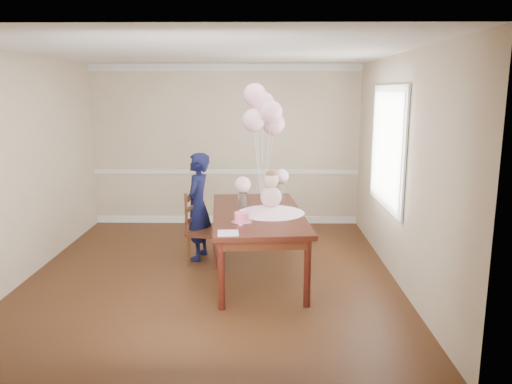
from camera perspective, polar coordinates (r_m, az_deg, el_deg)
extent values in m
cube|color=black|center=(6.34, -5.06, -9.43)|extent=(4.50, 5.00, 0.00)
cube|color=silver|center=(5.93, -5.54, 15.71)|extent=(4.50, 5.00, 0.02)
cube|color=tan|center=(8.46, -3.51, 5.34)|extent=(4.50, 0.02, 2.70)
cube|color=tan|center=(3.56, -9.52, -3.52)|extent=(4.50, 0.02, 2.70)
cube|color=tan|center=(6.62, -25.07, 2.52)|extent=(0.02, 5.00, 2.70)
cube|color=tan|center=(6.17, 15.99, 2.58)|extent=(0.02, 5.00, 2.70)
cube|color=silver|center=(8.51, -3.48, 2.32)|extent=(4.50, 0.02, 0.07)
cube|color=silver|center=(8.40, -3.63, 14.04)|extent=(4.50, 0.02, 0.12)
cube|color=white|center=(8.68, -3.41, -3.16)|extent=(4.50, 0.02, 0.12)
cube|color=white|center=(6.62, 14.79, 4.98)|extent=(0.02, 1.66, 1.56)
cube|color=silver|center=(6.61, 14.64, 4.98)|extent=(0.01, 1.50, 1.40)
cube|color=black|center=(6.11, 0.15, -2.52)|extent=(1.26, 2.24, 0.05)
cube|color=black|center=(6.13, 0.15, -3.25)|extent=(1.15, 2.12, 0.11)
cylinder|color=black|center=(5.27, -3.98, -9.50)|extent=(0.08, 0.08, 0.75)
cylinder|color=black|center=(5.34, 5.89, -9.21)|extent=(0.08, 0.08, 0.75)
cylinder|color=black|center=(7.15, -4.09, -3.78)|extent=(0.08, 0.08, 0.75)
cylinder|color=black|center=(7.21, 3.12, -3.64)|extent=(0.08, 0.08, 0.75)
cone|color=#F3B3D0|center=(6.05, 1.71, -1.87)|extent=(0.89, 0.89, 0.11)
sphere|color=pink|center=(6.02, 1.72, -0.58)|extent=(0.26, 0.26, 0.26)
sphere|color=beige|center=(5.98, 1.73, 1.34)|extent=(0.18, 0.18, 0.18)
sphere|color=brown|center=(5.97, 1.74, 1.95)|extent=(0.13, 0.13, 0.13)
cylinder|color=silver|center=(5.62, -1.66, -3.45)|extent=(0.26, 0.26, 0.01)
cylinder|color=#FF5087|center=(5.60, -1.66, -2.88)|extent=(0.18, 0.18, 0.11)
sphere|color=white|center=(5.59, -1.67, -2.18)|extent=(0.03, 0.03, 0.03)
sphere|color=white|center=(5.61, -1.35, -2.12)|extent=(0.03, 0.03, 0.03)
cylinder|color=silver|center=(6.38, -1.52, -0.86)|extent=(0.12, 0.12, 0.17)
sphere|color=beige|center=(6.34, -1.53, 0.85)|extent=(0.20, 0.20, 0.20)
cylinder|color=white|center=(7.01, 2.90, 0.26)|extent=(0.12, 0.12, 0.17)
sphere|color=silver|center=(6.97, 2.92, 1.82)|extent=(0.20, 0.20, 0.20)
cube|color=silver|center=(5.20, -3.22, -4.70)|extent=(0.23, 0.23, 0.01)
cylinder|color=silver|center=(6.68, 0.67, -0.95)|extent=(0.05, 0.05, 0.02)
sphere|color=#FFB4CA|center=(6.52, -0.25, 8.20)|extent=(0.30, 0.30, 0.30)
sphere|color=#EEA9C7|center=(6.48, 1.70, 9.13)|extent=(0.30, 0.30, 0.30)
sphere|color=#EAA6B6|center=(6.63, 0.81, 10.12)|extent=(0.30, 0.30, 0.30)
sphere|color=#FFB4D3|center=(6.64, -0.15, 11.05)|extent=(0.30, 0.30, 0.30)
sphere|color=#E2A0AD|center=(6.64, 2.03, 7.79)|extent=(0.30, 0.30, 0.30)
cylinder|color=white|center=(6.59, 0.22, 2.88)|extent=(0.10, 0.01, 0.90)
cylinder|color=white|center=(6.57, 1.17, 3.31)|extent=(0.11, 0.05, 1.00)
cylinder|color=white|center=(6.63, 0.74, 3.87)|extent=(0.02, 0.10, 1.11)
cylinder|color=white|center=(6.63, 0.27, 4.34)|extent=(0.10, 0.10, 1.22)
cylinder|color=white|center=(6.65, 1.34, 2.72)|extent=(0.14, 0.09, 0.83)
cube|color=#37180F|center=(6.62, -5.82, -4.58)|extent=(0.50, 0.50, 0.05)
cylinder|color=#38200F|center=(6.59, -7.70, -6.75)|extent=(0.05, 0.05, 0.41)
cylinder|color=#3E1411|center=(6.48, -4.82, -7.01)|extent=(0.05, 0.05, 0.41)
cylinder|color=#361A0E|center=(6.90, -6.69, -5.89)|extent=(0.05, 0.05, 0.41)
cylinder|color=#3C1910|center=(6.79, -3.93, -6.11)|extent=(0.05, 0.05, 0.41)
cylinder|color=#3D1E10|center=(6.46, -7.98, -2.50)|extent=(0.05, 0.05, 0.54)
cylinder|color=#3B1710|center=(6.77, -6.94, -1.81)|extent=(0.05, 0.05, 0.54)
cube|color=#36160E|center=(6.64, -7.42, -3.11)|extent=(0.11, 0.38, 0.05)
cube|color=black|center=(6.60, -7.45, -1.82)|extent=(0.11, 0.38, 0.05)
cube|color=#381C0F|center=(6.57, -7.49, -0.52)|extent=(0.11, 0.38, 0.05)
imported|color=black|center=(6.76, -6.69, -1.67)|extent=(0.43, 0.58, 1.45)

